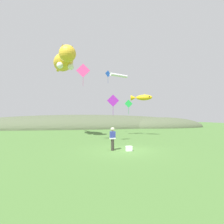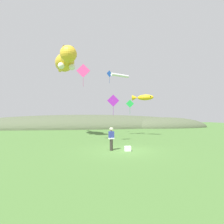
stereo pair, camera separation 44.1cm
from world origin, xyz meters
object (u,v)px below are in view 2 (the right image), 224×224
picnic_cooler (128,149)px  kite_giant_cat (65,61)px  kite_spool (112,148)px  kite_diamond_blue (109,74)px  kite_diamond_green (130,104)px  kite_diamond_violet (113,101)px  kite_fish_windsock (143,97)px  kite_diamond_pink (83,71)px  kite_tube_streamer (120,75)px  festival_attendant (111,138)px

picnic_cooler → kite_giant_cat: size_ratio=0.06×
kite_spool → kite_diamond_blue: bearing=79.7°
kite_diamond_green → kite_diamond_violet: (-3.76, -5.99, -0.18)m
kite_spool → kite_fish_windsock: bearing=53.9°
kite_spool → kite_diamond_green: size_ratio=0.13×
kite_spool → kite_giant_cat: kite_giant_cat is taller
kite_diamond_green → kite_diamond_pink: size_ratio=0.90×
kite_giant_cat → kite_tube_streamer: (7.15, -0.82, -1.68)m
kite_giant_cat → kite_tube_streamer: bearing=-6.6°
kite_fish_windsock → kite_diamond_green: kite_fish_windsock is taller
kite_giant_cat → kite_diamond_violet: bearing=-47.5°
kite_spool → kite_diamond_green: kite_diamond_green is taller
kite_spool → kite_giant_cat: bearing=113.6°
festival_attendant → kite_fish_windsock: kite_fish_windsock is taller
picnic_cooler → festival_attendant: bearing=158.2°
kite_spool → picnic_cooler: bearing=-43.5°
picnic_cooler → kite_diamond_green: bearing=71.1°
festival_attendant → kite_fish_windsock: size_ratio=0.61×
kite_fish_windsock → kite_tube_streamer: 4.34m
kite_fish_windsock → kite_diamond_violet: bearing=-138.6°
kite_fish_windsock → kite_tube_streamer: bearing=174.9°
kite_fish_windsock → kite_diamond_pink: bearing=-151.5°
kite_fish_windsock → kite_diamond_violet: kite_fish_windsock is taller
kite_diamond_violet → kite_diamond_blue: bearing=81.7°
kite_giant_cat → kite_fish_windsock: (10.33, -1.11, -4.62)m
festival_attendant → picnic_cooler: size_ratio=3.43×
kite_diamond_blue → kite_giant_cat: bearing=-160.4°
festival_attendant → kite_diamond_pink: bearing=113.8°
festival_attendant → picnic_cooler: 1.48m
picnic_cooler → kite_giant_cat: kite_giant_cat is taller
festival_attendant → kite_giant_cat: bearing=111.8°
picnic_cooler → kite_tube_streamer: kite_tube_streamer is taller
kite_giant_cat → kite_diamond_pink: bearing=-69.7°
kite_fish_windsock → kite_diamond_blue: (-4.00, 3.36, 3.83)m
kite_diamond_violet → picnic_cooler: bearing=-89.5°
kite_tube_streamer → kite_diamond_blue: kite_diamond_blue is taller
kite_spool → kite_giant_cat: size_ratio=0.03×
picnic_cooler → kite_diamond_pink: kite_diamond_pink is taller
kite_spool → kite_diamond_blue: (2.16, 11.81, 8.95)m
kite_spool → kite_diamond_violet: 5.80m
festival_attendant → kite_diamond_green: size_ratio=0.85×
kite_diamond_pink → kite_diamond_blue: bearing=61.5°
kite_tube_streamer → kite_diamond_green: kite_tube_streamer is taller
kite_tube_streamer → kite_diamond_blue: size_ratio=1.37×
kite_fish_windsock → festival_attendant: bearing=-125.0°
kite_spool → kite_diamond_green: (4.76, 9.90, 4.34)m
kite_diamond_green → kite_diamond_violet: bearing=-122.1°
kite_giant_cat → kite_diamond_violet: kite_giant_cat is taller
kite_diamond_violet → kite_diamond_blue: (1.16, 7.90, 4.79)m
festival_attendant → kite_diamond_green: bearing=64.8°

